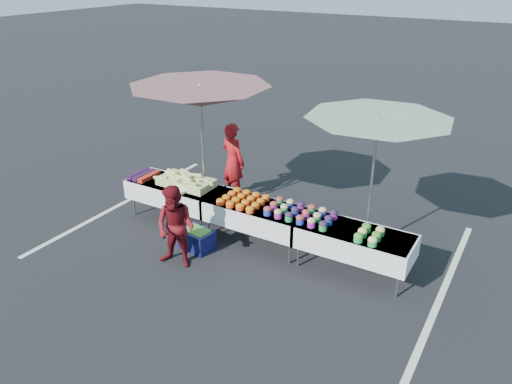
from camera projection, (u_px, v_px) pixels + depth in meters
The scene contains 17 objects.
ground at pixel (256, 243), 8.93m from camera, with size 80.00×80.00×0.00m, color black.
stripe_left at pixel (124, 202), 10.41m from camera, with size 0.10×5.00×0.00m, color silver.
stripe_right at pixel (440, 298), 7.45m from camera, with size 0.10×5.00×0.00m, color silver.
table_left at pixel (175, 192), 9.52m from camera, with size 1.86×0.81×0.75m.
table_center at pixel (256, 214), 8.69m from camera, with size 1.86×0.81×0.75m.
table_right at pixel (354, 240), 7.85m from camera, with size 1.86×0.81×0.75m.
berry_punnets at pixel (144, 175), 9.71m from camera, with size 0.40×0.54×0.08m.
corn_pile at pixel (186, 181), 9.33m from camera, with size 1.16×0.57×0.26m.
plastic_bags at pixel (177, 191), 9.06m from camera, with size 0.30×0.25×0.05m, color white.
carrot_bowls at pixel (243, 200), 8.70m from camera, with size 0.75×0.69×0.11m.
potato_cups at pixel (300, 212), 8.19m from camera, with size 1.14×0.58×0.16m.
bean_baskets at pixel (369, 234), 7.56m from camera, with size 0.36×0.50×0.15m.
vendor at pixel (233, 161), 10.32m from camera, with size 0.60×0.39×1.63m, color #AE1318.
customer at pixel (176, 227), 8.00m from camera, with size 0.68×0.53×1.40m, color maroon.
umbrella_left at pixel (200, 97), 8.88m from camera, with size 3.31×3.31×2.62m.
umbrella_right at pixel (377, 130), 7.83m from camera, with size 2.89×2.89×2.40m.
storage_bin at pixel (197, 239), 8.68m from camera, with size 0.60×0.47×0.36m.
Camera 1 is at (3.93, -6.64, 4.59)m, focal length 35.00 mm.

